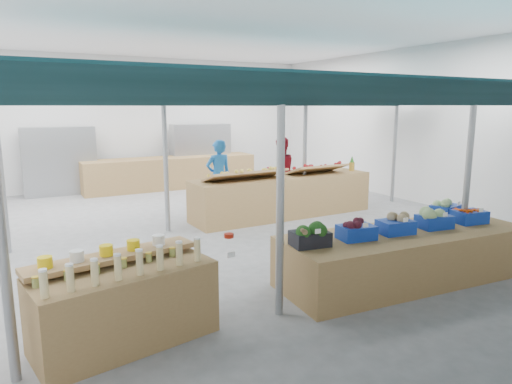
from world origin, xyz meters
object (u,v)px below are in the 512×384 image
(fruit_counter, at_px, (283,196))
(veg_counter, at_px, (405,256))
(bottle_shelf, at_px, (123,302))
(vendor_left, at_px, (219,176))
(crate_stack, at_px, (467,231))
(vendor_right, at_px, (280,171))

(fruit_counter, bearing_deg, veg_counter, -98.93)
(veg_counter, bearing_deg, bottle_shelf, -178.26)
(bottle_shelf, xyz_separation_m, vendor_left, (3.58, 5.35, 0.44))
(bottle_shelf, relative_size, vendor_left, 1.13)
(crate_stack, bearing_deg, bottle_shelf, -176.12)
(fruit_counter, xyz_separation_m, crate_stack, (1.69, -3.81, -0.17))
(veg_counter, xyz_separation_m, vendor_right, (1.20, 5.54, 0.53))
(veg_counter, distance_m, vendor_right, 5.69)
(fruit_counter, bearing_deg, crate_stack, -67.25)
(veg_counter, relative_size, fruit_counter, 0.86)
(crate_stack, height_order, vendor_left, vendor_left)
(bottle_shelf, relative_size, veg_counter, 0.53)
(veg_counter, relative_size, vendor_left, 2.16)
(vendor_left, height_order, vendor_right, same)
(veg_counter, distance_m, vendor_left, 5.59)
(veg_counter, height_order, vendor_right, vendor_right)
(veg_counter, bearing_deg, vendor_left, 100.48)
(fruit_counter, bearing_deg, bottle_shelf, -139.54)
(vendor_left, bearing_deg, crate_stack, 119.31)
(bottle_shelf, xyz_separation_m, fruit_counter, (4.78, 4.25, 0.02))
(fruit_counter, relative_size, vendor_left, 2.50)
(bottle_shelf, relative_size, fruit_counter, 0.45)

